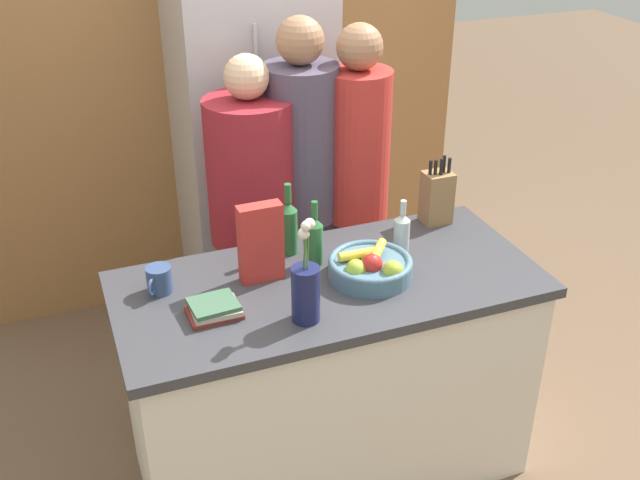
{
  "coord_description": "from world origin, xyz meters",
  "views": [
    {
      "loc": [
        -0.86,
        -2.14,
        2.34
      ],
      "look_at": [
        0.0,
        0.09,
        1.03
      ],
      "focal_mm": 42.0,
      "sensor_mm": 36.0,
      "label": 1
    }
  ],
  "objects_px": {
    "flower_vase": "(306,288)",
    "bottle_wine": "(315,239)",
    "book_stack": "(214,309)",
    "bottle_oil": "(402,232)",
    "person_in_red_tee": "(356,185)",
    "person_in_blue": "(302,186)",
    "fruit_bowl": "(371,267)",
    "person_at_sink": "(253,214)",
    "knife_block": "(437,197)",
    "bottle_vinegar": "(289,226)",
    "coffee_mug": "(159,280)",
    "cereal_box": "(261,243)",
    "refrigerator": "(252,139)"
  },
  "relations": [
    {
      "from": "book_stack",
      "to": "coffee_mug",
      "type": "bearing_deg",
      "value": 124.43
    },
    {
      "from": "cereal_box",
      "to": "book_stack",
      "type": "bearing_deg",
      "value": -142.63
    },
    {
      "from": "flower_vase",
      "to": "bottle_vinegar",
      "type": "height_order",
      "value": "flower_vase"
    },
    {
      "from": "fruit_bowl",
      "to": "cereal_box",
      "type": "height_order",
      "value": "cereal_box"
    },
    {
      "from": "coffee_mug",
      "to": "person_in_red_tee",
      "type": "relative_size",
      "value": 0.07
    },
    {
      "from": "coffee_mug",
      "to": "person_at_sink",
      "type": "distance_m",
      "value": 0.72
    },
    {
      "from": "book_stack",
      "to": "bottle_oil",
      "type": "xyz_separation_m",
      "value": [
        0.78,
        0.16,
        0.06
      ]
    },
    {
      "from": "flower_vase",
      "to": "person_in_blue",
      "type": "distance_m",
      "value": 0.95
    },
    {
      "from": "cereal_box",
      "to": "knife_block",
      "type": "bearing_deg",
      "value": 12.27
    },
    {
      "from": "bottle_oil",
      "to": "bottle_wine",
      "type": "relative_size",
      "value": 0.85
    },
    {
      "from": "knife_block",
      "to": "bottle_vinegar",
      "type": "height_order",
      "value": "knife_block"
    },
    {
      "from": "book_stack",
      "to": "person_in_red_tee",
      "type": "distance_m",
      "value": 1.08
    },
    {
      "from": "cereal_box",
      "to": "person_at_sink",
      "type": "bearing_deg",
      "value": 76.91
    },
    {
      "from": "knife_block",
      "to": "person_in_blue",
      "type": "bearing_deg",
      "value": 136.43
    },
    {
      "from": "book_stack",
      "to": "bottle_wine",
      "type": "distance_m",
      "value": 0.49
    },
    {
      "from": "cereal_box",
      "to": "person_in_blue",
      "type": "bearing_deg",
      "value": 58.18
    },
    {
      "from": "flower_vase",
      "to": "cereal_box",
      "type": "bearing_deg",
      "value": 101.3
    },
    {
      "from": "bottle_wine",
      "to": "person_at_sink",
      "type": "height_order",
      "value": "person_at_sink"
    },
    {
      "from": "knife_block",
      "to": "flower_vase",
      "type": "xyz_separation_m",
      "value": [
        -0.75,
        -0.48,
        0.01
      ]
    },
    {
      "from": "bottle_vinegar",
      "to": "bottle_wine",
      "type": "height_order",
      "value": "bottle_vinegar"
    },
    {
      "from": "refrigerator",
      "to": "bottle_oil",
      "type": "bearing_deg",
      "value": -78.03
    },
    {
      "from": "refrigerator",
      "to": "cereal_box",
      "type": "height_order",
      "value": "refrigerator"
    },
    {
      "from": "flower_vase",
      "to": "book_stack",
      "type": "xyz_separation_m",
      "value": [
        -0.28,
        0.13,
        -0.1
      ]
    },
    {
      "from": "book_stack",
      "to": "bottle_wine",
      "type": "xyz_separation_m",
      "value": [
        0.44,
        0.2,
        0.08
      ]
    },
    {
      "from": "fruit_bowl",
      "to": "person_at_sink",
      "type": "bearing_deg",
      "value": 108.73
    },
    {
      "from": "flower_vase",
      "to": "bottle_wine",
      "type": "distance_m",
      "value": 0.37
    },
    {
      "from": "fruit_bowl",
      "to": "bottle_wine",
      "type": "bearing_deg",
      "value": 131.86
    },
    {
      "from": "knife_block",
      "to": "cereal_box",
      "type": "distance_m",
      "value": 0.83
    },
    {
      "from": "flower_vase",
      "to": "bottle_oil",
      "type": "xyz_separation_m",
      "value": [
        0.5,
        0.3,
        -0.04
      ]
    },
    {
      "from": "bottle_oil",
      "to": "person_in_blue",
      "type": "distance_m",
      "value": 0.63
    },
    {
      "from": "knife_block",
      "to": "person_in_blue",
      "type": "distance_m",
      "value": 0.61
    },
    {
      "from": "bottle_wine",
      "to": "bottle_vinegar",
      "type": "bearing_deg",
      "value": 118.78
    },
    {
      "from": "fruit_bowl",
      "to": "bottle_vinegar",
      "type": "bearing_deg",
      "value": 127.11
    },
    {
      "from": "fruit_bowl",
      "to": "person_in_red_tee",
      "type": "relative_size",
      "value": 0.18
    },
    {
      "from": "knife_block",
      "to": "person_at_sink",
      "type": "height_order",
      "value": "person_at_sink"
    },
    {
      "from": "person_at_sink",
      "to": "book_stack",
      "type": "bearing_deg",
      "value": -88.47
    },
    {
      "from": "coffee_mug",
      "to": "bottle_wine",
      "type": "xyz_separation_m",
      "value": [
        0.58,
        -0.01,
        0.05
      ]
    },
    {
      "from": "flower_vase",
      "to": "bottle_oil",
      "type": "height_order",
      "value": "flower_vase"
    },
    {
      "from": "bottle_wine",
      "to": "book_stack",
      "type": "bearing_deg",
      "value": -155.24
    },
    {
      "from": "refrigerator",
      "to": "bottle_wine",
      "type": "height_order",
      "value": "refrigerator"
    },
    {
      "from": "person_in_red_tee",
      "to": "bottle_oil",
      "type": "bearing_deg",
      "value": -74.99
    },
    {
      "from": "refrigerator",
      "to": "person_in_red_tee",
      "type": "bearing_deg",
      "value": -65.25
    },
    {
      "from": "flower_vase",
      "to": "bottle_wine",
      "type": "xyz_separation_m",
      "value": [
        0.16,
        0.33,
        -0.02
      ]
    },
    {
      "from": "knife_block",
      "to": "bottle_wine",
      "type": "height_order",
      "value": "knife_block"
    },
    {
      "from": "bottle_oil",
      "to": "person_at_sink",
      "type": "height_order",
      "value": "person_at_sink"
    },
    {
      "from": "person_in_red_tee",
      "to": "person_in_blue",
      "type": "bearing_deg",
      "value": -174.8
    },
    {
      "from": "book_stack",
      "to": "bottle_vinegar",
      "type": "distance_m",
      "value": 0.5
    },
    {
      "from": "fruit_bowl",
      "to": "flower_vase",
      "type": "xyz_separation_m",
      "value": [
        -0.31,
        -0.16,
        0.08
      ]
    },
    {
      "from": "person_in_red_tee",
      "to": "refrigerator",
      "type": "bearing_deg",
      "value": 134.44
    },
    {
      "from": "knife_block",
      "to": "bottle_wine",
      "type": "bearing_deg",
      "value": -166.52
    }
  ]
}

